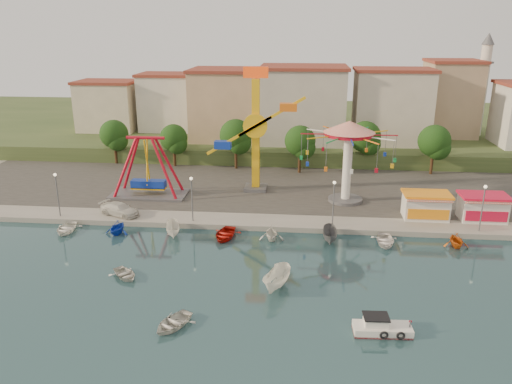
# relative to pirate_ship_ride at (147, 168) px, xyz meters

# --- Properties ---
(ground) EXTENTS (200.00, 200.00, 0.00)m
(ground) POSITION_rel_pirate_ship_ride_xyz_m (15.75, -21.49, -4.39)
(ground) COLOR #15303A
(ground) RESTS_ON ground
(quay_deck) EXTENTS (200.00, 100.00, 0.60)m
(quay_deck) POSITION_rel_pirate_ship_ride_xyz_m (15.75, 40.51, -4.09)
(quay_deck) COLOR #9E998E
(quay_deck) RESTS_ON ground
(asphalt_pad) EXTENTS (90.00, 28.00, 0.01)m
(asphalt_pad) POSITION_rel_pirate_ship_ride_xyz_m (15.75, 8.51, -3.79)
(asphalt_pad) COLOR #4C4944
(asphalt_pad) RESTS_ON quay_deck
(hill_terrace) EXTENTS (200.00, 60.00, 3.00)m
(hill_terrace) POSITION_rel_pirate_ship_ride_xyz_m (15.75, 45.51, -2.89)
(hill_terrace) COLOR #384C26
(hill_terrace) RESTS_ON ground
(pirate_ship_ride) EXTENTS (10.00, 5.00, 8.00)m
(pirate_ship_ride) POSITION_rel_pirate_ship_ride_xyz_m (0.00, 0.00, 0.00)
(pirate_ship_ride) COLOR #59595E
(pirate_ship_ride) RESTS_ON quay_deck
(kamikaze_tower) EXTENTS (8.77, 3.10, 16.50)m
(kamikaze_tower) POSITION_rel_pirate_ship_ride_xyz_m (14.35, 3.57, 3.96)
(kamikaze_tower) COLOR #59595E
(kamikaze_tower) RESTS_ON quay_deck
(wave_swinger) EXTENTS (11.60, 11.60, 10.40)m
(wave_swinger) POSITION_rel_pirate_ship_ride_xyz_m (25.81, 0.15, 3.80)
(wave_swinger) COLOR #59595E
(wave_swinger) RESTS_ON quay_deck
(booth_left) EXTENTS (5.40, 3.78, 3.08)m
(booth_left) POSITION_rel_pirate_ship_ride_xyz_m (34.67, -5.01, -2.23)
(booth_left) COLOR white
(booth_left) RESTS_ON quay_deck
(booth_mid) EXTENTS (5.40, 3.78, 3.08)m
(booth_mid) POSITION_rel_pirate_ship_ride_xyz_m (41.07, -5.01, -2.23)
(booth_mid) COLOR white
(booth_mid) RESTS_ON quay_deck
(lamp_post_0) EXTENTS (0.14, 0.14, 5.00)m
(lamp_post_0) POSITION_rel_pirate_ship_ride_xyz_m (-8.25, -8.49, -1.29)
(lamp_post_0) COLOR #59595E
(lamp_post_0) RESTS_ON quay_deck
(lamp_post_1) EXTENTS (0.14, 0.14, 5.00)m
(lamp_post_1) POSITION_rel_pirate_ship_ride_xyz_m (7.75, -8.49, -1.29)
(lamp_post_1) COLOR #59595E
(lamp_post_1) RESTS_ON quay_deck
(lamp_post_2) EXTENTS (0.14, 0.14, 5.00)m
(lamp_post_2) POSITION_rel_pirate_ship_ride_xyz_m (23.75, -8.49, -1.29)
(lamp_post_2) COLOR #59595E
(lamp_post_2) RESTS_ON quay_deck
(lamp_post_3) EXTENTS (0.14, 0.14, 5.00)m
(lamp_post_3) POSITION_rel_pirate_ship_ride_xyz_m (39.75, -8.49, -1.29)
(lamp_post_3) COLOR #59595E
(lamp_post_3) RESTS_ON quay_deck
(tree_0) EXTENTS (4.60, 4.60, 7.19)m
(tree_0) POSITION_rel_pirate_ship_ride_xyz_m (-10.25, 15.48, 1.08)
(tree_0) COLOR #382314
(tree_0) RESTS_ON quay_deck
(tree_1) EXTENTS (4.35, 4.35, 6.80)m
(tree_1) POSITION_rel_pirate_ship_ride_xyz_m (-0.25, 14.75, 0.81)
(tree_1) COLOR #382314
(tree_1) RESTS_ON quay_deck
(tree_2) EXTENTS (5.02, 5.02, 7.85)m
(tree_2) POSITION_rel_pirate_ship_ride_xyz_m (9.75, 14.32, 1.52)
(tree_2) COLOR #382314
(tree_2) RESTS_ON quay_deck
(tree_3) EXTENTS (4.68, 4.68, 7.32)m
(tree_3) POSITION_rel_pirate_ship_ride_xyz_m (19.75, 12.87, 1.16)
(tree_3) COLOR #382314
(tree_3) RESTS_ON quay_deck
(tree_4) EXTENTS (4.86, 4.86, 7.60)m
(tree_4) POSITION_rel_pirate_ship_ride_xyz_m (29.75, 15.86, 1.35)
(tree_4) COLOR #382314
(tree_4) RESTS_ON quay_deck
(tree_5) EXTENTS (4.83, 4.83, 7.54)m
(tree_5) POSITION_rel_pirate_ship_ride_xyz_m (39.75, 14.04, 1.31)
(tree_5) COLOR #382314
(tree_5) RESTS_ON quay_deck
(building_0) EXTENTS (9.26, 9.53, 11.87)m
(building_0) POSITION_rel_pirate_ship_ride_xyz_m (-17.62, 24.57, 4.54)
(building_0) COLOR beige
(building_0) RESTS_ON hill_terrace
(building_1) EXTENTS (12.33, 9.01, 8.63)m
(building_1) POSITION_rel_pirate_ship_ride_xyz_m (-5.57, 29.89, 2.92)
(building_1) COLOR silver
(building_1) RESTS_ON hill_terrace
(building_2) EXTENTS (11.95, 9.28, 11.23)m
(building_2) POSITION_rel_pirate_ship_ride_xyz_m (7.57, 30.47, 4.22)
(building_2) COLOR tan
(building_2) RESTS_ON hill_terrace
(building_3) EXTENTS (12.59, 10.50, 9.20)m
(building_3) POSITION_rel_pirate_ship_ride_xyz_m (21.36, 27.31, 3.20)
(building_3) COLOR beige
(building_3) RESTS_ON hill_terrace
(building_4) EXTENTS (10.75, 9.23, 9.24)m
(building_4) POSITION_rel_pirate_ship_ride_xyz_m (34.82, 30.71, 3.22)
(building_4) COLOR beige
(building_4) RESTS_ON hill_terrace
(building_5) EXTENTS (12.77, 10.96, 11.21)m
(building_5) POSITION_rel_pirate_ship_ride_xyz_m (48.12, 28.84, 4.21)
(building_5) COLOR tan
(building_5) RESTS_ON hill_terrace
(minaret) EXTENTS (2.80, 2.80, 18.00)m
(minaret) POSITION_rel_pirate_ship_ride_xyz_m (51.75, 32.51, 8.15)
(minaret) COLOR silver
(minaret) RESTS_ON hill_terrace
(cabin_motorboat) EXTENTS (4.40, 1.90, 1.52)m
(cabin_motorboat) POSITION_rel_pirate_ship_ride_xyz_m (26.42, -28.22, -3.99)
(cabin_motorboat) COLOR white
(cabin_motorboat) RESTS_ON ground
(rowboat_a) EXTENTS (3.92, 3.91, 0.67)m
(rowboat_a) POSITION_rel_pirate_ship_ride_xyz_m (4.25, -21.53, -4.06)
(rowboat_a) COLOR silver
(rowboat_a) RESTS_ON ground
(rowboat_b) EXTENTS (3.94, 4.40, 0.75)m
(rowboat_b) POSITION_rel_pirate_ship_ride_xyz_m (10.63, -28.94, -4.02)
(rowboat_b) COLOR silver
(rowboat_b) RESTS_ON ground
(skiff) EXTENTS (3.06, 4.91, 1.78)m
(skiff) POSITION_rel_pirate_ship_ride_xyz_m (18.28, -22.30, -3.50)
(skiff) COLOR white
(skiff) RESTS_ON ground
(van) EXTENTS (5.43, 3.76, 1.46)m
(van) POSITION_rel_pirate_ship_ride_xyz_m (-1.30, -7.49, -3.06)
(van) COLOR silver
(van) RESTS_ON quay_deck
(moored_boat_0) EXTENTS (2.99, 4.03, 0.80)m
(moored_boat_0) POSITION_rel_pirate_ship_ride_xyz_m (-6.06, -11.69, -3.99)
(moored_boat_0) COLOR white
(moored_boat_0) RESTS_ON ground
(moored_boat_1) EXTENTS (2.94, 3.30, 1.59)m
(moored_boat_1) POSITION_rel_pirate_ship_ride_xyz_m (-0.11, -11.69, -3.60)
(moored_boat_1) COLOR #1539BA
(moored_boat_1) RESTS_ON ground
(moored_boat_2) EXTENTS (2.49, 4.16, 1.51)m
(moored_boat_2) POSITION_rel_pirate_ship_ride_xyz_m (6.24, -11.69, -3.64)
(moored_boat_2) COLOR silver
(moored_boat_2) RESTS_ON ground
(moored_boat_3) EXTENTS (3.59, 4.60, 0.87)m
(moored_boat_3) POSITION_rel_pirate_ship_ride_xyz_m (11.98, -11.69, -3.96)
(moored_boat_3) COLOR #B5170E
(moored_boat_3) RESTS_ON ground
(moored_boat_4) EXTENTS (2.97, 3.34, 1.62)m
(moored_boat_4) POSITION_rel_pirate_ship_ride_xyz_m (17.09, -11.69, -3.59)
(moored_boat_4) COLOR silver
(moored_boat_4) RESTS_ON ground
(moored_boat_5) EXTENTS (1.59, 4.07, 1.56)m
(moored_boat_5) POSITION_rel_pirate_ship_ride_xyz_m (23.36, -11.69, -3.61)
(moored_boat_5) COLOR #5E5E63
(moored_boat_5) RESTS_ON ground
(moored_boat_6) EXTENTS (3.02, 4.06, 0.80)m
(moored_boat_6) POSITION_rel_pirate_ship_ride_xyz_m (29.15, -11.69, -3.99)
(moored_boat_6) COLOR white
(moored_boat_6) RESTS_ON ground
(moored_boat_7) EXTENTS (2.62, 3.01, 1.55)m
(moored_boat_7) POSITION_rel_pirate_ship_ride_xyz_m (36.45, -11.69, -3.62)
(moored_boat_7) COLOR #CE5912
(moored_boat_7) RESTS_ON ground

